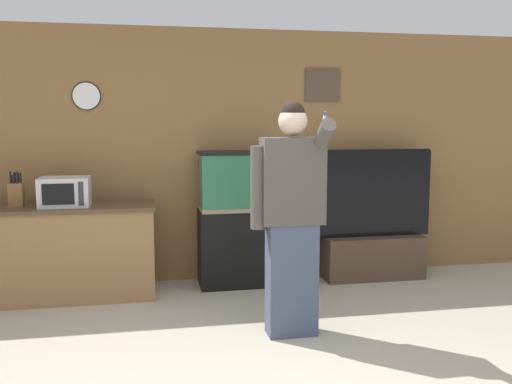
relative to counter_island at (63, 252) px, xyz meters
name	(u,v)px	position (x,y,z in m)	size (l,w,h in m)	color
wall_back_paneled	(217,156)	(1.51, 0.44, 0.86)	(10.00, 0.08, 2.60)	olive
counter_island	(63,252)	(0.00, 0.00, 0.00)	(1.72, 0.61, 0.88)	olive
microwave	(65,192)	(0.04, -0.03, 0.57)	(0.45, 0.36, 0.27)	silver
knife_block	(16,194)	(-0.39, 0.05, 0.55)	(0.13, 0.12, 0.32)	brown
aquarium_on_stand	(242,219)	(1.73, 0.13, 0.24)	(0.88, 0.43, 1.36)	black
tv_on_stand	(372,241)	(3.13, 0.11, -0.04)	(1.28, 0.40, 1.37)	#4C3828
person_standing	(291,216)	(1.87, -1.30, 0.50)	(0.57, 0.43, 1.82)	#424C66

